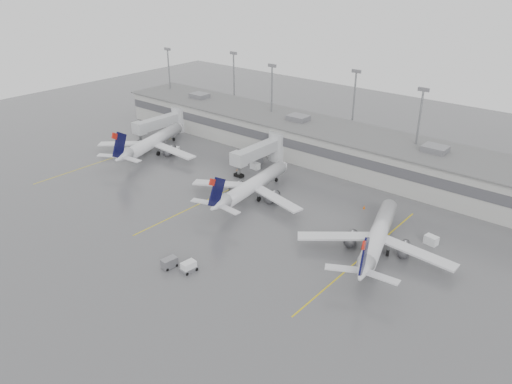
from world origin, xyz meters
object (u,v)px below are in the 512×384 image
Objects in this scene: jet_far_left at (151,142)px; jet_mid_right at (377,236)px; baggage_tug at (189,268)px; jet_mid_left at (252,185)px.

jet_far_left is 1.04× the size of jet_mid_right.
baggage_tug is (-20.02, -24.17, -2.32)m from jet_mid_right.
jet_mid_right reaches higher than jet_mid_left.
jet_mid_left is 10.33× the size of baggage_tug.
jet_mid_right is at bearing -11.90° from jet_mid_left.
jet_far_left is at bearing 152.72° from baggage_tug.
jet_mid_right is (29.45, -2.51, 0.06)m from jet_mid_left.
jet_mid_right is (65.56, -6.17, -0.14)m from jet_far_left.
baggage_tug is at bearing -146.45° from jet_mid_right.
jet_mid_right is 10.28× the size of baggage_tug.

